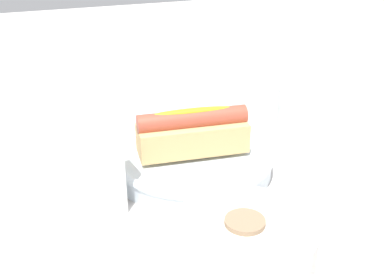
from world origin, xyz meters
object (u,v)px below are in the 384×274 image
at_px(water_glass, 298,117).
at_px(chopstick_near, 154,133).
at_px(serving_bowl, 192,159).
at_px(hotdog_front, 192,132).
at_px(napkin_box, 73,162).

relative_size(water_glass, chopstick_near, 0.41).
xyz_separation_m(serving_bowl, water_glass, (-0.18, -0.03, 0.03)).
bearing_deg(hotdog_front, water_glass, -170.37).
bearing_deg(napkin_box, chopstick_near, -136.37).
height_order(serving_bowl, napkin_box, napkin_box).
distance_m(hotdog_front, napkin_box, 0.18).
relative_size(hotdog_front, chopstick_near, 0.70).
bearing_deg(water_glass, napkin_box, 14.72).
height_order(water_glass, napkin_box, napkin_box).
bearing_deg(napkin_box, water_glass, -174.15).
distance_m(napkin_box, chopstick_near, 0.25).
bearing_deg(water_glass, chopstick_near, -25.79).
bearing_deg(chopstick_near, hotdog_front, 96.16).
bearing_deg(hotdog_front, serving_bowl, 90.00).
height_order(hotdog_front, water_glass, hotdog_front).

